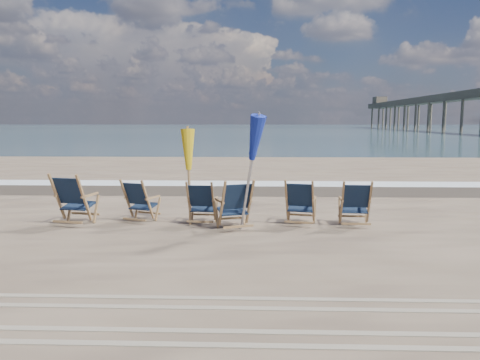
{
  "coord_description": "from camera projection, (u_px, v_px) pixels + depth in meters",
  "views": [
    {
      "loc": [
        0.34,
        -7.66,
        2.16
      ],
      "look_at": [
        0.0,
        2.2,
        0.9
      ],
      "focal_mm": 35.0,
      "sensor_mm": 36.0,
      "label": 1
    }
  ],
  "objects": [
    {
      "name": "ocean",
      "position": [
        255.0,
        128.0,
        134.77
      ],
      "size": [
        400.0,
        400.0,
        0.0
      ],
      "primitive_type": "plane",
      "color": "#3C5864",
      "rests_on": "ground"
    },
    {
      "name": "surf_foam",
      "position": [
        246.0,
        183.0,
        16.1
      ],
      "size": [
        200.0,
        1.4,
        0.01
      ],
      "primitive_type": "cube",
      "color": "silver",
      "rests_on": "ground"
    },
    {
      "name": "wet_sand_strip",
      "position": [
        245.0,
        190.0,
        14.62
      ],
      "size": [
        200.0,
        2.6,
        0.0
      ],
      "primitive_type": "cube",
      "color": "#42362A",
      "rests_on": "ground"
    },
    {
      "name": "tire_tracks",
      "position": [
        224.0,
        319.0,
        5.1
      ],
      "size": [
        80.0,
        1.3,
        0.01
      ],
      "primitive_type": null,
      "color": "gray",
      "rests_on": "ground"
    },
    {
      "name": "beach_chair_0",
      "position": [
        84.0,
        200.0,
        9.48
      ],
      "size": [
        0.86,
        0.92,
        1.11
      ],
      "primitive_type": null,
      "rotation": [
        0.0,
        0.0,
        2.94
      ],
      "color": "#111E33",
      "rests_on": "ground"
    },
    {
      "name": "beach_chair_1",
      "position": [
        148.0,
        202.0,
        9.76
      ],
      "size": [
        0.81,
        0.85,
        0.95
      ],
      "primitive_type": null,
      "rotation": [
        0.0,
        0.0,
        2.78
      ],
      "color": "#111E33",
      "rests_on": "ground"
    },
    {
      "name": "beach_chair_2",
      "position": [
        213.0,
        203.0,
        9.63
      ],
      "size": [
        0.65,
        0.72,
        0.93
      ],
      "primitive_type": null,
      "rotation": [
        0.0,
        0.0,
        3.05
      ],
      "color": "#111E33",
      "rests_on": "ground"
    },
    {
      "name": "beach_chair_3",
      "position": [
        250.0,
        204.0,
        9.26
      ],
      "size": [
        0.87,
        0.92,
        1.02
      ],
      "primitive_type": null,
      "rotation": [
        0.0,
        0.0,
        3.5
      ],
      "color": "#111E33",
      "rests_on": "ground"
    },
    {
      "name": "beach_chair_4",
      "position": [
        313.0,
        203.0,
        9.51
      ],
      "size": [
        0.76,
        0.82,
        0.97
      ],
      "primitive_type": null,
      "rotation": [
        0.0,
        0.0,
        2.92
      ],
      "color": "#111E33",
      "rests_on": "ground"
    },
    {
      "name": "beach_chair_5",
      "position": [
        370.0,
        204.0,
        9.41
      ],
      "size": [
        0.66,
        0.73,
        0.97
      ],
      "primitive_type": null,
      "rotation": [
        0.0,
        0.0,
        3.09
      ],
      "color": "#111E33",
      "rests_on": "ground"
    },
    {
      "name": "umbrella_yellow",
      "position": [
        189.0,
        155.0,
        9.71
      ],
      "size": [
        0.3,
        0.3,
        1.97
      ],
      "color": "olive",
      "rests_on": "ground"
    },
    {
      "name": "umbrella_blue",
      "position": [
        249.0,
        140.0,
        8.88
      ],
      "size": [
        0.3,
        0.3,
        2.32
      ],
      "color": "#A5A5AD",
      "rests_on": "ground"
    },
    {
      "name": "fishing_pier",
      "position": [
        478.0,
        106.0,
        79.36
      ],
      "size": [
        4.4,
        140.0,
        9.3
      ],
      "primitive_type": null,
      "color": "brown",
      "rests_on": "ground"
    }
  ]
}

